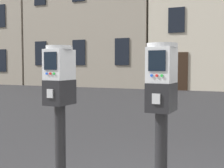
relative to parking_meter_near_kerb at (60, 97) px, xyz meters
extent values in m
cylinder|color=black|center=(0.00, 0.00, -0.50)|extent=(0.09, 0.09, 0.88)
cube|color=black|center=(0.00, 0.00, 0.04)|extent=(0.18, 0.25, 0.20)
cube|color=#A5A8AD|center=(-0.01, -0.12, 0.04)|extent=(0.06, 0.02, 0.07)
cube|color=#B7BABF|center=(0.00, 0.00, 0.27)|extent=(0.18, 0.24, 0.25)
cube|color=black|center=(-0.01, -0.12, 0.30)|extent=(0.12, 0.01, 0.14)
cylinder|color=blue|center=(-0.04, -0.12, 0.20)|extent=(0.02, 0.01, 0.02)
cylinder|color=red|center=(-0.01, -0.12, 0.20)|extent=(0.02, 0.01, 0.02)
cylinder|color=green|center=(0.03, -0.12, 0.20)|extent=(0.02, 0.01, 0.02)
cylinder|color=#B7BABF|center=(0.00, 0.00, 0.41)|extent=(0.23, 0.23, 0.03)
cube|color=black|center=(0.85, 0.00, 0.04)|extent=(0.18, 0.25, 0.20)
cube|color=#A5A8AD|center=(0.84, -0.12, 0.04)|extent=(0.06, 0.02, 0.07)
cube|color=#B7BABF|center=(0.85, 0.00, 0.26)|extent=(0.18, 0.24, 0.25)
cube|color=black|center=(0.84, -0.12, 0.29)|extent=(0.12, 0.01, 0.14)
cylinder|color=blue|center=(0.81, -0.12, 0.19)|extent=(0.02, 0.01, 0.02)
cylinder|color=red|center=(0.84, -0.12, 0.19)|extent=(0.02, 0.01, 0.02)
cylinder|color=green|center=(0.88, -0.12, 0.19)|extent=(0.02, 0.01, 0.02)
cylinder|color=#B7BABF|center=(0.85, 0.00, 0.40)|extent=(0.23, 0.23, 0.03)
cube|color=#9E9384|center=(-16.12, 16.92, 5.25)|extent=(7.30, 5.19, 12.66)
cube|color=black|center=(-14.29, 14.30, 0.66)|extent=(0.90, 0.06, 1.60)
cube|color=black|center=(-14.29, 14.30, 3.83)|extent=(0.90, 0.06, 1.60)
cube|color=#9E9384|center=(-7.91, 17.19, 4.91)|extent=(8.78, 5.73, 11.97)
cube|color=black|center=(-10.84, 14.30, 1.12)|extent=(0.90, 0.06, 1.60)
cube|color=black|center=(-7.91, 14.30, 1.12)|extent=(0.90, 0.06, 1.60)
cube|color=black|center=(-4.99, 14.30, 1.12)|extent=(0.90, 0.06, 1.60)
cube|color=#193823|center=(-9.22, 14.30, -0.03)|extent=(1.00, 0.07, 2.10)
cube|color=beige|center=(-0.19, 17.13, 3.90)|extent=(6.40, 5.60, 9.96)
cube|color=black|center=(-1.79, 14.30, 0.29)|extent=(0.90, 0.06, 1.37)
cube|color=black|center=(-1.79, 14.30, 2.78)|extent=(0.90, 0.06, 1.37)
cube|color=black|center=(-1.63, 14.30, -0.03)|extent=(1.00, 0.07, 2.10)
camera|label=1|loc=(1.34, -2.04, 0.26)|focal=47.11mm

